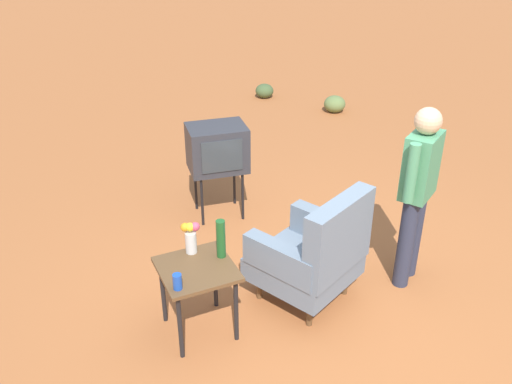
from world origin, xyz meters
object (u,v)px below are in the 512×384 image
armchair (314,253)px  flower_vase (191,236)px  bottle_wine_green (221,239)px  tv_on_stand (217,149)px  soda_can_blue (177,282)px  side_table (197,277)px  person_standing (418,187)px

armchair → flower_vase: (0.96, -0.27, 0.26)m
armchair → bottle_wine_green: (0.77, -0.12, 0.27)m
tv_on_stand → soda_can_blue: tv_on_stand is taller
side_table → tv_on_stand: (-0.82, -1.66, 0.26)m
armchair → soda_can_blue: (1.20, 0.13, 0.18)m
tv_on_stand → flower_vase: (0.78, 1.44, -0.02)m
person_standing → bottle_wine_green: size_ratio=5.12×
tv_on_stand → soda_can_blue: (1.02, 1.84, -0.11)m
armchair → bottle_wine_green: 0.83m
tv_on_stand → person_standing: person_standing is taller
person_standing → soda_can_blue: 2.15m
tv_on_stand → soda_can_blue: bearing=61.0°
person_standing → flower_vase: person_standing is taller
side_table → person_standing: size_ratio=0.37×
armchair → flower_vase: 1.04m
tv_on_stand → soda_can_blue: size_ratio=8.44×
bottle_wine_green → person_standing: bearing=173.4°
bottle_wine_green → flower_vase: (0.19, -0.15, -0.01)m
bottle_wine_green → flower_vase: bearing=-38.4°
armchair → flower_vase: bearing=-15.8°
tv_on_stand → person_standing: 2.12m
armchair → tv_on_stand: size_ratio=1.03×
armchair → flower_vase: armchair is taller
person_standing → soda_can_blue: bearing=1.3°
side_table → soda_can_blue: bearing=42.0°
armchair → bottle_wine_green: size_ratio=3.31×
tv_on_stand → bottle_wine_green: tv_on_stand is taller
armchair → soda_can_blue: size_ratio=8.69×
bottle_wine_green → flower_vase: size_ratio=1.21×
side_table → bottle_wine_green: bottle_wine_green is taller
bottle_wine_green → tv_on_stand: bearing=-110.3°
person_standing → bottle_wine_green: bearing=-6.6°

